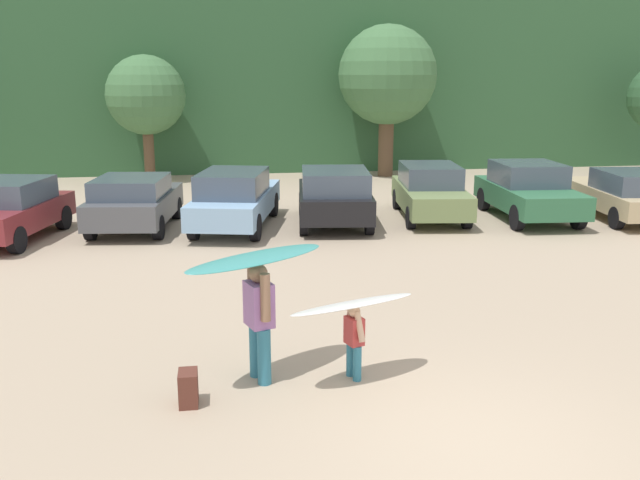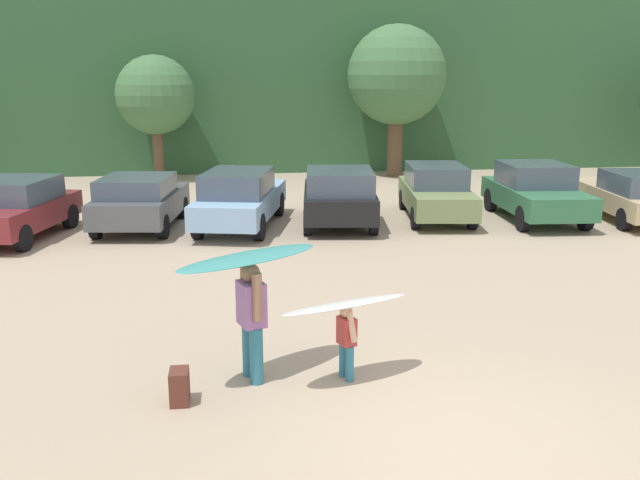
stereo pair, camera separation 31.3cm
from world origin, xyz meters
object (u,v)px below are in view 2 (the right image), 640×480
(surfboard_white, at_px, (345,305))
(parked_car_maroon, at_px, (15,208))
(parked_car_sky_blue, at_px, (240,198))
(parked_car_tan, at_px, (633,195))
(person_adult, at_px, (252,315))
(backpack_dropped, at_px, (179,387))
(person_child, at_px, (347,338))
(surfboard_teal, at_px, (249,258))
(parked_car_forest_green, at_px, (535,191))
(parked_car_olive_green, at_px, (436,191))
(parked_car_black, at_px, (339,195))
(parked_car_dark_gray, at_px, (140,200))

(surfboard_white, bearing_deg, parked_car_maroon, -74.11)
(parked_car_sky_blue, height_order, parked_car_tan, parked_car_sky_blue)
(person_adult, relative_size, backpack_dropped, 3.68)
(parked_car_maroon, relative_size, person_child, 3.99)
(person_child, height_order, surfboard_teal, surfboard_teal)
(parked_car_maroon, relative_size, parked_car_tan, 0.88)
(parked_car_sky_blue, distance_m, surfboard_white, 10.01)
(parked_car_forest_green, relative_size, parked_car_tan, 0.92)
(parked_car_olive_green, xyz_separation_m, parked_car_tan, (5.55, -0.94, -0.06))
(parked_car_tan, xyz_separation_m, person_child, (-9.85, -9.39, -0.14))
(parked_car_tan, xyz_separation_m, backpack_dropped, (-12.08, -9.85, -0.51))
(parked_car_maroon, relative_size, backpack_dropped, 9.33)
(parked_car_tan, xyz_separation_m, surfboard_teal, (-11.15, -9.22, 0.99))
(parked_car_sky_blue, distance_m, surfboard_teal, 9.66)
(parked_car_forest_green, relative_size, surfboard_teal, 2.04)
(parked_car_black, bearing_deg, person_child, 178.44)
(parked_car_olive_green, bearing_deg, parked_car_sky_blue, 102.56)
(parked_car_maroon, relative_size, surfboard_teal, 1.95)
(parked_car_maroon, distance_m, person_child, 11.63)
(parked_car_dark_gray, relative_size, surfboard_teal, 1.91)
(parked_car_forest_green, height_order, person_child, parked_car_forest_green)
(person_child, bearing_deg, person_adult, -25.52)
(parked_car_maroon, distance_m, parked_car_tan, 16.91)
(parked_car_forest_green, xyz_separation_m, person_adult, (-8.36, -9.65, 0.11))
(parked_car_sky_blue, height_order, person_child, parked_car_sky_blue)
(parked_car_olive_green, height_order, parked_car_tan, parked_car_olive_green)
(parked_car_maroon, distance_m, person_adult, 10.78)
(parked_car_sky_blue, bearing_deg, surfboard_teal, -166.83)
(parked_car_sky_blue, relative_size, parked_car_black, 1.21)
(parked_car_forest_green, xyz_separation_m, surfboard_teal, (-8.38, -9.62, 0.90))
(person_adult, relative_size, surfboard_teal, 0.77)
(parked_car_tan, distance_m, surfboard_teal, 14.50)
(parked_car_dark_gray, xyz_separation_m, surfboard_white, (4.00, -10.11, 0.35))
(parked_car_forest_green, distance_m, surfboard_teal, 12.79)
(backpack_dropped, bearing_deg, parked_car_olive_green, 58.80)
(person_adult, bearing_deg, parked_car_dark_gray, -93.70)
(parked_car_tan, xyz_separation_m, surfboard_white, (-9.89, -9.51, 0.39))
(person_adult, relative_size, person_child, 1.57)
(parked_car_dark_gray, relative_size, parked_car_sky_blue, 0.82)
(parked_car_sky_blue, relative_size, surfboard_white, 2.58)
(person_adult, bearing_deg, parked_car_sky_blue, -108.95)
(parked_car_olive_green, bearing_deg, person_child, 164.56)
(parked_car_maroon, height_order, surfboard_teal, surfboard_teal)
(parked_car_black, height_order, surfboard_teal, surfboard_teal)
(parked_car_sky_blue, relative_size, parked_car_forest_green, 1.14)
(parked_car_maroon, bearing_deg, parked_car_forest_green, -75.97)
(parked_car_tan, bearing_deg, parked_car_olive_green, 86.11)
(person_adult, bearing_deg, parked_car_maroon, -77.00)
(person_child, relative_size, backpack_dropped, 2.34)
(parked_car_maroon, relative_size, parked_car_sky_blue, 0.84)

